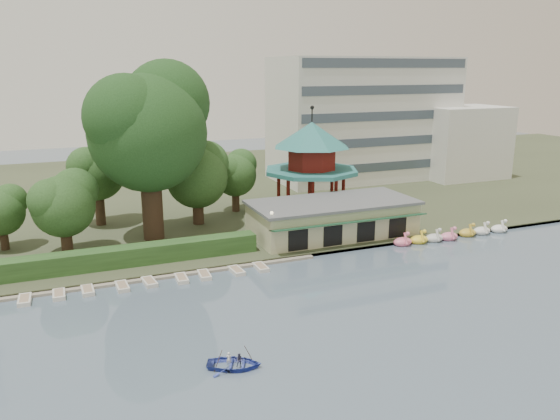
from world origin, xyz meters
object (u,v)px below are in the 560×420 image
big_tree (149,124)px  dock (141,278)px  boathouse (333,218)px  rowboat_with_passengers (234,361)px  pavilion (311,158)px

big_tree → dock: bearing=-106.1°
dock → boathouse: size_ratio=1.83×
big_tree → rowboat_with_passengers: big_tree is taller
dock → pavilion: bearing=31.7°
pavilion → rowboat_with_passengers: pavilion is taller
pavilion → boathouse: bearing=-101.3°
pavilion → rowboat_with_passengers: 39.07m
big_tree → rowboat_with_passengers: (0.20, -28.64, -12.48)m
boathouse → dock: bearing=-167.8°
big_tree → rowboat_with_passengers: size_ratio=3.26×
boathouse → big_tree: 22.50m
pavilion → big_tree: size_ratio=0.70×
boathouse → pavilion: 11.43m
boathouse → big_tree: size_ratio=0.96×
dock → rowboat_with_passengers: rowboat_with_passengers is taller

